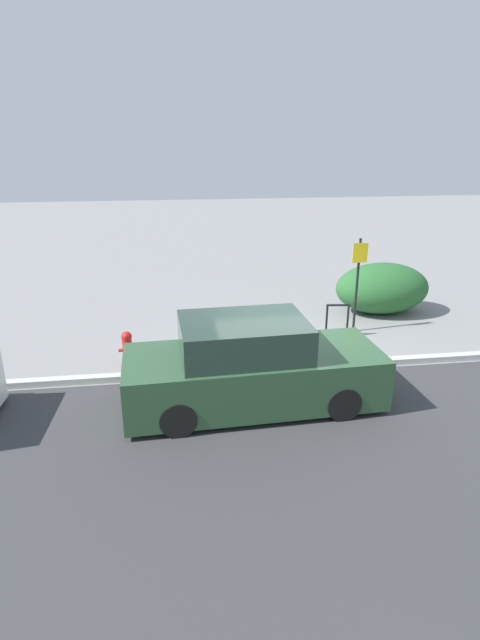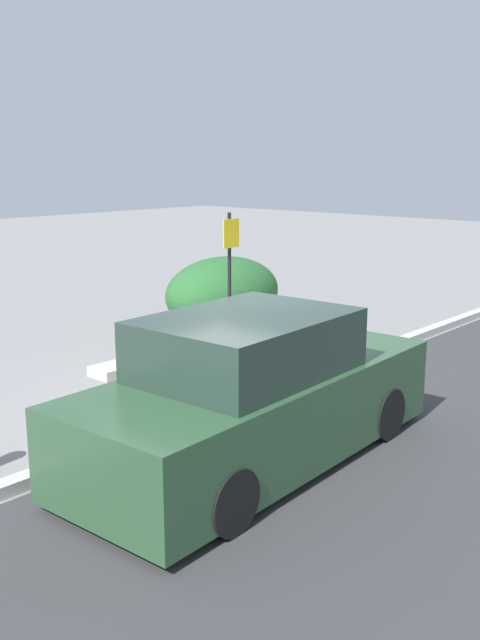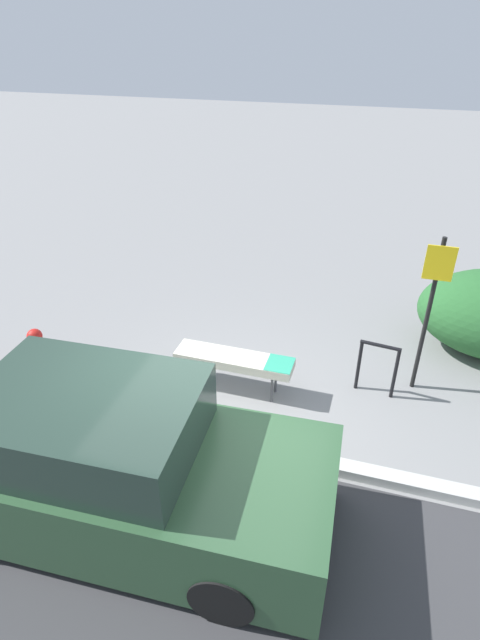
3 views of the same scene
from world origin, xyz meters
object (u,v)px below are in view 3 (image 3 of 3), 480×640
(bench, at_px, (235,360))
(parked_car_near, at_px, (108,465))
(sign_post, at_px, (430,303))
(bike_rack, at_px, (378,364))
(fire_hydrant, at_px, (38,350))

(bench, xyz_separation_m, parked_car_near, (-0.60, -2.37, 0.20))
(sign_post, xyz_separation_m, parked_car_near, (-3.06, -3.16, -0.68))
(bike_rack, height_order, sign_post, sign_post)
(bike_rack, bearing_deg, sign_post, 28.59)
(bike_rack, bearing_deg, bench, -165.54)
(bench, distance_m, parked_car_near, 2.46)
(bench, xyz_separation_m, fire_hydrant, (-2.88, -0.46, -0.10))
(parked_car_near, bearing_deg, sign_post, 43.38)
(sign_post, distance_m, parked_car_near, 4.45)
(bike_rack, bearing_deg, fire_hydrant, -168.77)
(bike_rack, height_order, fire_hydrant, bike_rack)
(sign_post, relative_size, parked_car_near, 0.51)
(bike_rack, distance_m, sign_post, 1.07)
(bike_rack, relative_size, parked_car_near, 0.18)
(fire_hydrant, xyz_separation_m, parked_car_near, (2.28, -1.92, 0.30))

